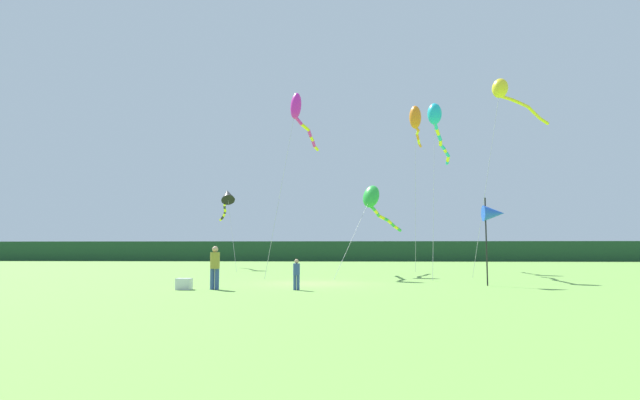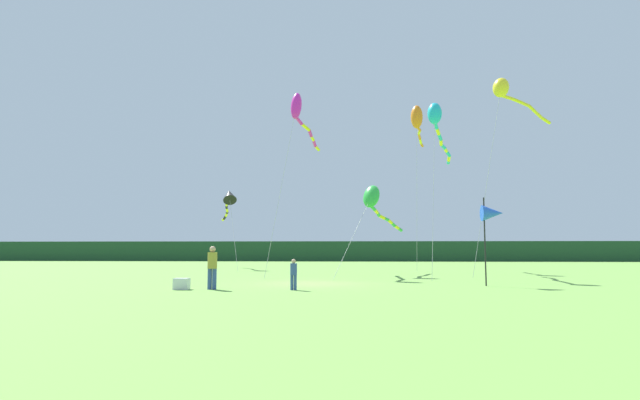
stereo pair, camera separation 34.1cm
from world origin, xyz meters
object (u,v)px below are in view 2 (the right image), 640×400
at_px(person_adult, 212,265).
at_px(kite_cyan, 437,122).
at_px(kite_orange, 417,119).
at_px(kite_green, 374,200).
at_px(banner_flag_pole, 492,214).
at_px(kite_magenta, 299,112).
at_px(kite_yellow, 505,91).
at_px(cooler_box, 182,284).
at_px(kite_black, 229,197).
at_px(person_child, 294,273).

distance_m(person_adult, kite_cyan, 16.31).
bearing_deg(kite_orange, kite_green, -115.49).
height_order(banner_flag_pole, kite_magenta, kite_magenta).
bearing_deg(kite_orange, person_adult, -118.52).
bearing_deg(kite_yellow, banner_flag_pole, -110.49).
xyz_separation_m(person_adult, kite_orange, (10.26, 18.89, 10.39)).
relative_size(person_adult, kite_cyan, 0.17).
bearing_deg(kite_green, person_adult, -120.44).
distance_m(cooler_box, banner_flag_pole, 13.18).
relative_size(cooler_box, kite_black, 0.06).
bearing_deg(kite_cyan, cooler_box, -138.96).
distance_m(kite_green, kite_magenta, 7.28).
relative_size(kite_black, kite_orange, 0.79).
bearing_deg(banner_flag_pole, cooler_box, -167.43).
bearing_deg(kite_magenta, kite_orange, 40.46).
xyz_separation_m(person_child, banner_flag_pole, (8.22, 2.78, 2.40)).
distance_m(person_adult, cooler_box, 1.37).
distance_m(kite_magenta, kite_cyan, 8.55).
relative_size(person_child, kite_magenta, 0.10).
bearing_deg(kite_black, kite_green, -41.50).
bearing_deg(cooler_box, person_child, 0.24).
height_order(banner_flag_pole, kite_cyan, kite_cyan).
relative_size(person_adult, banner_flag_pole, 0.44).
bearing_deg(person_adult, kite_green, 59.56).
distance_m(banner_flag_pole, kite_green, 9.99).
xyz_separation_m(cooler_box, banner_flag_pole, (12.57, 2.80, 2.83)).
distance_m(person_adult, kite_black, 22.38).
relative_size(person_adult, person_child, 1.42).
height_order(cooler_box, kite_orange, kite_orange).
relative_size(kite_magenta, kite_black, 1.16).
xyz_separation_m(banner_flag_pole, kite_yellow, (3.30, 8.82, 8.04)).
bearing_deg(person_adult, kite_cyan, 43.75).
relative_size(person_child, kite_yellow, 0.10).
height_order(kite_green, kite_black, kite_black).
height_order(person_child, kite_black, kite_black).
height_order(cooler_box, kite_black, kite_black).
xyz_separation_m(person_adult, kite_cyan, (10.29, 9.85, 7.95)).
height_order(banner_flag_pole, kite_yellow, kite_yellow).
distance_m(cooler_box, kite_magenta, 15.90).
distance_m(kite_green, kite_cyan, 5.88).
bearing_deg(cooler_box, kite_orange, 58.99).
xyz_separation_m(banner_flag_pole, kite_orange, (-1.14, 16.20, 8.27)).
bearing_deg(kite_green, banner_flag_pole, -61.42).
xyz_separation_m(person_child, kite_orange, (7.08, 18.98, 10.66)).
height_order(cooler_box, kite_cyan, kite_cyan).
relative_size(cooler_box, banner_flag_pole, 0.15).
bearing_deg(cooler_box, banner_flag_pole, 12.57).
bearing_deg(kite_green, kite_orange, 64.51).
height_order(kite_green, kite_orange, kite_orange).
distance_m(cooler_box, kite_cyan, 17.48).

